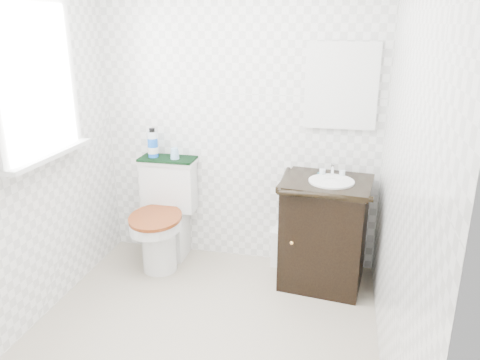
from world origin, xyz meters
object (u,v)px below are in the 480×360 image
at_px(trash_bin, 285,247).
at_px(vanity, 324,230).
at_px(toilet, 165,220).
at_px(cup, 175,153).
at_px(mouthwash_bottle, 153,144).

bearing_deg(trash_bin, vanity, -32.66).
height_order(toilet, vanity, vanity).
distance_m(toilet, trash_bin, 1.00).
bearing_deg(trash_bin, cup, -178.21).
xyz_separation_m(toilet, mouthwash_bottle, (-0.12, 0.12, 0.60)).
relative_size(vanity, mouthwash_bottle, 3.91).
distance_m(toilet, cup, 0.55).
height_order(toilet, trash_bin, toilet).
distance_m(toilet, vanity, 1.28).
distance_m(vanity, mouthwash_bottle, 1.50).
bearing_deg(cup, vanity, -7.95).
bearing_deg(cup, toilet, -123.50).
bearing_deg(mouthwash_bottle, trash_bin, 0.59).
bearing_deg(cup, trash_bin, 1.79).
height_order(vanity, cup, cup).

